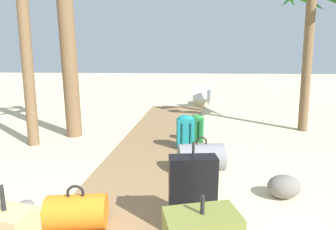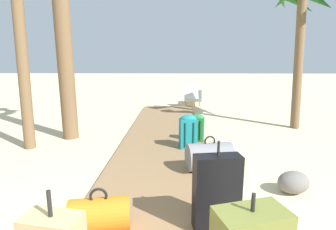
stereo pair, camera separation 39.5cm
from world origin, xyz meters
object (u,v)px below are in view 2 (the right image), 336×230
(suitcase_black, at_px, (217,192))
(palm_tree_near_right, at_px, (311,0))
(duffel_bag_grey, at_px, (209,156))
(lounge_chair, at_px, (193,97))
(backpack_teal, at_px, (188,131))
(backpack_green, at_px, (197,127))
(duffel_bag_orange, at_px, (100,215))

(suitcase_black, distance_m, palm_tree_near_right, 5.67)
(duffel_bag_grey, distance_m, lounge_chair, 6.07)
(backpack_teal, distance_m, suitcase_black, 2.34)
(backpack_teal, relative_size, backpack_green, 1.15)
(backpack_teal, bearing_deg, palm_tree_near_right, 33.93)
(suitcase_black, bearing_deg, backpack_teal, 93.46)
(duffel_bag_orange, distance_m, backpack_teal, 2.60)
(lounge_chair, bearing_deg, backpack_teal, -95.01)
(duffel_bag_orange, xyz_separation_m, backpack_green, (1.14, 2.86, 0.12))
(duffel_bag_grey, bearing_deg, duffel_bag_orange, -129.57)
(suitcase_black, bearing_deg, duffel_bag_grey, 85.19)
(backpack_teal, relative_size, suitcase_black, 0.72)
(suitcase_black, relative_size, palm_tree_near_right, 0.23)
(suitcase_black, height_order, duffel_bag_grey, suitcase_black)
(suitcase_black, distance_m, lounge_chair, 7.44)
(suitcase_black, relative_size, lounge_chair, 0.54)
(backpack_teal, height_order, suitcase_black, suitcase_black)
(backpack_green, xyz_separation_m, duffel_bag_grey, (0.06, -1.41, -0.08))
(duffel_bag_grey, height_order, palm_tree_near_right, palm_tree_near_right)
(palm_tree_near_right, bearing_deg, backpack_green, -150.76)
(lounge_chair, bearing_deg, backpack_green, -93.02)
(palm_tree_near_right, xyz_separation_m, lounge_chair, (-2.42, 3.16, -2.67))
(palm_tree_near_right, height_order, lounge_chair, palm_tree_near_right)
(suitcase_black, height_order, lounge_chair, suitcase_black)
(duffel_bag_orange, xyz_separation_m, suitcase_black, (1.08, 0.08, 0.20))
(duffel_bag_orange, relative_size, duffel_bag_grey, 0.85)
(duffel_bag_orange, height_order, palm_tree_near_right, palm_tree_near_right)
(suitcase_black, xyz_separation_m, lounge_chair, (0.31, 7.43, -0.11))
(duffel_bag_grey, relative_size, lounge_chair, 0.45)
(duffel_bag_grey, distance_m, palm_tree_near_right, 4.76)
(duffel_bag_orange, relative_size, backpack_green, 1.12)
(backpack_green, xyz_separation_m, lounge_chair, (0.25, 4.66, -0.03))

